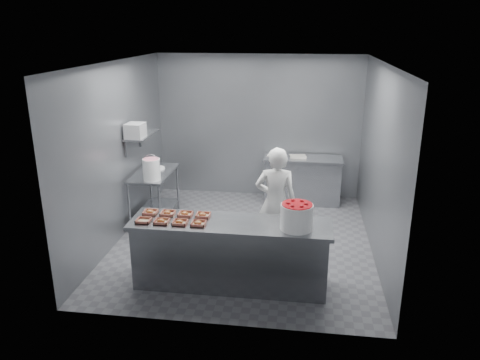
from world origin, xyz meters
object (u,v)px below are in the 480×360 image
(tray_6, at_px, (185,214))
(appliance, at_px, (135,131))
(tray_0, at_px, (144,220))
(tray_7, at_px, (203,215))
(back_counter, at_px, (302,180))
(tray_1, at_px, (162,221))
(worker, at_px, (276,202))
(glaze_bucket, at_px, (152,169))
(service_counter, at_px, (231,254))
(tray_5, at_px, (168,213))
(tray_4, at_px, (150,212))
(tray_2, at_px, (180,222))
(prep_table, at_px, (154,189))
(strawberry_tub, at_px, (297,216))
(tray_3, at_px, (198,223))

(tray_6, distance_m, appliance, 2.09)
(tray_0, height_order, tray_7, tray_7)
(back_counter, distance_m, tray_1, 3.85)
(worker, distance_m, appliance, 2.58)
(back_counter, relative_size, glaze_bucket, 3.48)
(tray_6, relative_size, worker, 0.11)
(service_counter, bearing_deg, tray_0, -172.88)
(tray_0, height_order, worker, worker)
(tray_0, distance_m, tray_5, 0.36)
(tray_4, bearing_deg, tray_7, 0.00)
(tray_4, distance_m, appliance, 1.86)
(back_counter, bearing_deg, tray_7, -112.50)
(tray_2, xyz_separation_m, tray_7, (0.24, 0.28, 0.00))
(prep_table, height_order, back_counter, same)
(tray_0, distance_m, tray_2, 0.48)
(prep_table, relative_size, strawberry_tub, 2.98)
(tray_3, relative_size, tray_6, 1.00)
(back_counter, distance_m, tray_2, 3.75)
(back_counter, xyz_separation_m, appliance, (-2.72, -1.57, 1.23))
(service_counter, height_order, tray_3, tray_3)
(tray_0, bearing_deg, back_counter, 59.38)
(back_counter, height_order, worker, worker)
(tray_3, relative_size, appliance, 0.59)
(tray_7, bearing_deg, tray_2, -130.97)
(tray_3, bearing_deg, service_counter, 19.56)
(back_counter, relative_size, tray_7, 8.01)
(worker, bearing_deg, tray_4, 24.83)
(tray_7, height_order, appliance, appliance)
(glaze_bucket, bearing_deg, tray_7, -50.68)
(tray_2, bearing_deg, worker, 44.49)
(prep_table, xyz_separation_m, tray_4, (0.54, -1.81, 0.33))
(back_counter, xyz_separation_m, tray_3, (-1.29, -3.39, 0.47))
(prep_table, distance_m, tray_4, 1.92)
(tray_3, xyz_separation_m, tray_6, (-0.24, 0.28, 0.00))
(worker, relative_size, strawberry_tub, 4.13)
(tray_2, bearing_deg, tray_5, 130.97)
(tray_4, distance_m, tray_7, 0.72)
(tray_1, bearing_deg, strawberry_tub, 1.56)
(worker, bearing_deg, appliance, -19.21)
(tray_0, distance_m, tray_4, 0.28)
(tray_0, bearing_deg, strawberry_tub, 1.37)
(tray_0, distance_m, strawberry_tub, 1.95)
(tray_4, xyz_separation_m, tray_6, (0.48, 0.00, 0.00))
(strawberry_tub, bearing_deg, service_counter, 173.81)
(tray_3, distance_m, tray_4, 0.77)
(tray_0, bearing_deg, tray_4, 90.63)
(tray_3, xyz_separation_m, tray_7, (0.00, 0.28, 0.00))
(tray_4, bearing_deg, tray_5, 0.00)
(strawberry_tub, bearing_deg, appliance, 146.36)
(tray_3, height_order, appliance, appliance)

